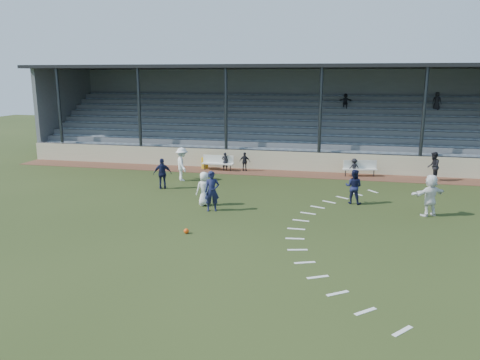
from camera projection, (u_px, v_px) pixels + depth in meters
name	position (u px, v px, depth m)	size (l,w,h in m)	color
ground	(227.00, 224.00, 19.10)	(90.00, 90.00, 0.00)	#283516
cinder_track	(268.00, 173.00, 29.09)	(34.00, 2.00, 0.02)	brown
retaining_wall	(271.00, 160.00, 29.96)	(34.00, 0.18, 1.20)	beige
bench_left	(218.00, 161.00, 29.74)	(2.00, 0.47, 0.95)	silver
bench_right	(360.00, 167.00, 28.00)	(2.04, 0.89, 0.95)	silver
trash_bin	(205.00, 163.00, 30.32)	(0.45, 0.45, 0.72)	#BE9016
football	(186.00, 231.00, 17.95)	(0.20, 0.20, 0.20)	#EF4C0E
player_white_lead	(204.00, 189.00, 21.68)	(0.78, 0.51, 1.59)	white
player_navy_lead	(212.00, 191.00, 20.79)	(0.66, 0.43, 1.81)	#15193B
player_navy_mid	(354.00, 187.00, 21.99)	(0.80, 0.62, 1.65)	#15193B
player_white_wing	(182.00, 164.00, 26.76)	(1.24, 0.71, 1.92)	white
player_navy_wing	(163.00, 174.00, 24.90)	(0.96, 0.40, 1.64)	#15193B
player_white_back	(430.00, 195.00, 20.05)	(1.69, 0.54, 1.82)	white
official	(433.00, 166.00, 26.67)	(0.81, 0.63, 1.67)	black
sub_left_near	(225.00, 161.00, 29.64)	(0.42, 0.28, 1.15)	black
sub_left_far	(245.00, 162.00, 29.46)	(0.70, 0.29, 1.19)	black
sub_right	(354.00, 167.00, 27.98)	(0.69, 0.40, 1.07)	black
grandstand	(282.00, 128.00, 34.09)	(34.60, 9.00, 6.61)	slate
penalty_arc	(329.00, 231.00, 18.21)	(3.89, 14.63, 0.01)	white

